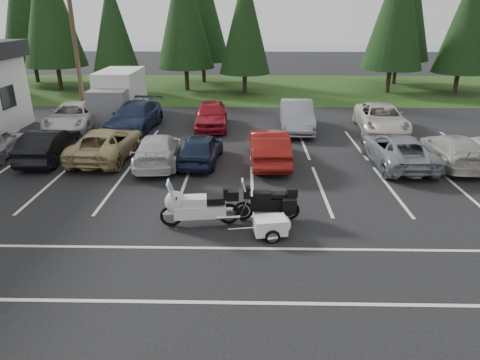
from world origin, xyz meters
name	(u,v)px	position (x,y,z in m)	size (l,w,h in m)	color
ground	(239,199)	(0.00, 0.00, 0.00)	(120.00, 120.00, 0.00)	black
grass_strip	(245,88)	(0.00, 24.00, 0.01)	(80.00, 16.00, 0.01)	#1E3A12
lake_water	(272,54)	(4.00, 55.00, 0.00)	(70.00, 50.00, 0.02)	slate
utility_pole	(75,42)	(-10.00, 12.00, 4.70)	(1.60, 0.26, 9.00)	#473321
box_truck	(117,96)	(-8.00, 12.50, 1.45)	(2.40, 5.60, 2.90)	silver
stall_markings	(240,179)	(0.00, 2.00, 0.00)	(32.00, 16.00, 0.01)	silver
conifer_2	(48,4)	(-16.00, 22.80, 6.95)	(5.10, 5.10, 11.89)	#332316
conifer_3	(113,26)	(-10.50, 21.40, 5.27)	(3.87, 3.87, 9.02)	#332316
conifer_4	(184,9)	(-5.00, 22.90, 6.53)	(4.80, 4.80, 11.17)	#332316
conifer_5	(245,22)	(0.00, 21.60, 5.63)	(4.14, 4.14, 9.63)	#332316
conifer_6	(398,7)	(12.00, 22.10, 6.71)	(4.93, 4.93, 11.48)	#332316
conifer_7	(468,19)	(17.50, 21.80, 5.81)	(4.27, 4.27, 9.94)	#332316
conifer_back_a	(24,1)	(-20.00, 27.00, 7.19)	(5.28, 5.28, 12.30)	#332316
conifer_back_b	(202,7)	(-4.00, 27.50, 6.77)	(4.97, 4.97, 11.58)	#332316
car_near_1	(49,145)	(-8.84, 4.31, 0.72)	(1.52, 4.37, 1.44)	black
car_near_2	(106,143)	(-6.26, 4.59, 0.71)	(2.36, 5.11, 1.42)	tan
car_near_3	(158,150)	(-3.72, 3.83, 0.67)	(1.88, 4.64, 1.35)	silver
car_near_4	(201,148)	(-1.80, 4.03, 0.68)	(1.62, 4.02, 1.37)	#161F37
car_near_5	(269,146)	(1.26, 4.12, 0.77)	(1.62, 4.66, 1.53)	maroon
car_near_6	(397,150)	(6.98, 3.94, 0.69)	(2.30, 4.98, 1.38)	gray
car_near_7	(452,150)	(9.44, 4.03, 0.68)	(1.91, 4.69, 1.36)	#B0AAA2
car_far_0	(73,116)	(-9.87, 9.89, 0.74)	(2.45, 5.30, 1.47)	silver
car_far_1	(135,117)	(-6.19, 9.63, 0.78)	(2.19, 5.39, 1.56)	#1C2546
car_far_2	(211,115)	(-1.85, 10.25, 0.78)	(1.85, 4.59, 1.56)	maroon
car_far_3	(297,116)	(3.10, 9.81, 0.83)	(1.76, 5.04, 1.66)	gray
car_far_4	(381,118)	(7.88, 9.61, 0.76)	(2.51, 5.45, 1.51)	beige
touring_motorcycle	(200,203)	(-1.19, -2.05, 0.79)	(2.84, 0.87, 1.57)	silver
cargo_trailer	(270,227)	(1.03, -2.79, 0.33)	(1.42, 0.80, 0.66)	white
adventure_motorcycle	(267,200)	(0.95, -1.65, 0.74)	(2.43, 0.84, 1.48)	black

